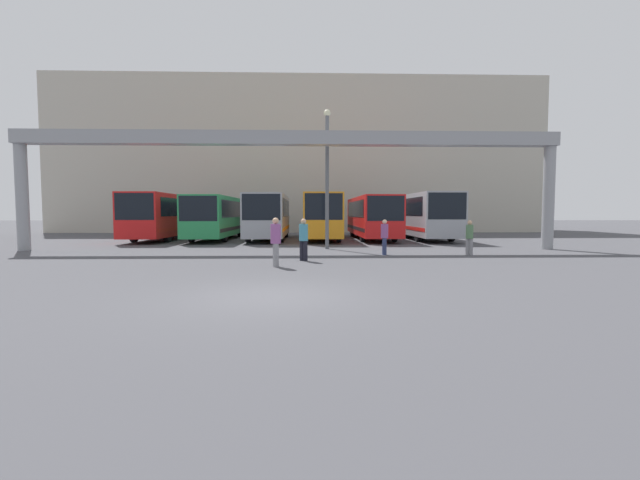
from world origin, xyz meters
name	(u,v)px	position (x,y,z in m)	size (l,w,h in m)	color
ground_plane	(270,296)	(0.00, 0.00, 0.00)	(200.00, 200.00, 0.00)	#47474C
building_backdrop	(299,161)	(0.00, 38.22, 7.73)	(49.50, 12.00, 15.46)	#B7B2A3
overhead_gantry	(290,150)	(0.00, 12.66, 5.23)	(28.32, 0.80, 6.20)	gray
bus_slot_0	(167,214)	(-9.52, 22.06, 1.88)	(2.57, 11.98, 3.26)	red
bus_slot_1	(218,215)	(-5.71, 21.89, 1.78)	(2.53, 11.65, 3.09)	#268C4C
bus_slot_2	(269,214)	(-1.90, 21.31, 1.85)	(2.57, 10.48, 3.22)	#999EA5
bus_slot_3	(321,214)	(1.90, 21.23, 1.87)	(2.55, 10.33, 3.26)	orange
bus_slot_4	(371,215)	(5.71, 21.88, 1.79)	(2.52, 11.62, 3.11)	red
bus_slot_5	(422,214)	(9.52, 21.88, 1.91)	(2.62, 11.61, 3.31)	#999EA5
pedestrian_near_right	(304,238)	(0.74, 7.46, 0.92)	(0.36, 0.36, 1.73)	black
pedestrian_near_center	(384,236)	(4.50, 9.82, 0.88)	(0.34, 0.34, 1.66)	navy
pedestrian_mid_left	(469,237)	(8.43, 9.60, 0.86)	(0.34, 0.34, 1.61)	gray
pedestrian_near_left	(276,241)	(-0.26, 5.55, 0.95)	(0.37, 0.37, 1.79)	gray
lamp_post	(327,173)	(1.97, 13.25, 4.10)	(0.36, 0.36, 7.49)	#595B60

